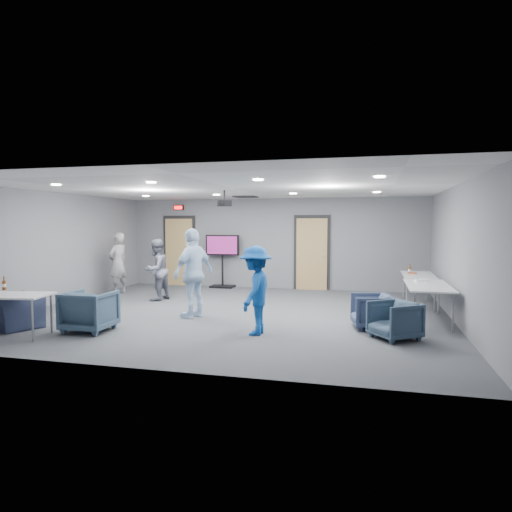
% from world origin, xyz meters
% --- Properties ---
extents(floor, '(9.00, 9.00, 0.00)m').
position_xyz_m(floor, '(0.00, 0.00, 0.00)').
color(floor, '#393C41').
rests_on(floor, ground).
extents(ceiling, '(9.00, 9.00, 0.00)m').
position_xyz_m(ceiling, '(0.00, 0.00, 2.70)').
color(ceiling, silver).
rests_on(ceiling, wall_back).
extents(wall_back, '(9.00, 0.02, 2.70)m').
position_xyz_m(wall_back, '(0.00, 4.00, 1.35)').
color(wall_back, slate).
rests_on(wall_back, floor).
extents(wall_front, '(9.00, 0.02, 2.70)m').
position_xyz_m(wall_front, '(0.00, -4.00, 1.35)').
color(wall_front, slate).
rests_on(wall_front, floor).
extents(wall_left, '(0.02, 8.00, 2.70)m').
position_xyz_m(wall_left, '(-4.50, 0.00, 1.35)').
color(wall_left, slate).
rests_on(wall_left, floor).
extents(wall_right, '(0.02, 8.00, 2.70)m').
position_xyz_m(wall_right, '(4.50, 0.00, 1.35)').
color(wall_right, slate).
rests_on(wall_right, floor).
extents(door_left, '(1.06, 0.17, 2.24)m').
position_xyz_m(door_left, '(-3.00, 3.95, 1.07)').
color(door_left, black).
rests_on(door_left, wall_back).
extents(door_right, '(1.06, 0.17, 2.24)m').
position_xyz_m(door_right, '(1.20, 3.95, 1.07)').
color(door_right, black).
rests_on(door_right, wall_back).
extents(exit_sign, '(0.32, 0.08, 0.16)m').
position_xyz_m(exit_sign, '(-3.00, 3.93, 2.45)').
color(exit_sign, black).
rests_on(exit_sign, wall_back).
extents(hvac_diffuser, '(0.60, 0.60, 0.03)m').
position_xyz_m(hvac_diffuser, '(-0.50, 2.80, 2.69)').
color(hvac_diffuser, black).
rests_on(hvac_diffuser, ceiling).
extents(downlights, '(6.18, 3.78, 0.02)m').
position_xyz_m(downlights, '(0.00, 0.00, 2.68)').
color(downlights, white).
rests_on(downlights, ceiling).
extents(person_a, '(0.54, 0.70, 1.70)m').
position_xyz_m(person_a, '(-3.90, 1.84, 0.85)').
color(person_a, gray).
rests_on(person_a, floor).
extents(person_b, '(0.75, 0.87, 1.55)m').
position_xyz_m(person_b, '(-2.38, 1.10, 0.78)').
color(person_b, slate).
rests_on(person_b, floor).
extents(person_c, '(0.81, 1.17, 1.85)m').
position_xyz_m(person_c, '(-0.66, -0.66, 0.92)').
color(person_c, '#C6E2FF').
rests_on(person_c, floor).
extents(person_d, '(0.61, 1.02, 1.55)m').
position_xyz_m(person_d, '(0.94, -1.76, 0.78)').
color(person_d, '#184B9D').
rests_on(person_d, floor).
extents(chair_right_b, '(0.82, 0.81, 0.64)m').
position_xyz_m(chair_right_b, '(2.92, -0.80, 0.32)').
color(chair_right_b, '#35405C').
rests_on(chair_right_b, floor).
extents(chair_right_c, '(0.97, 0.97, 0.64)m').
position_xyz_m(chair_right_c, '(3.29, -1.52, 0.32)').
color(chair_right_c, '#324457').
rests_on(chair_right_c, floor).
extents(chair_front_a, '(0.81, 0.83, 0.74)m').
position_xyz_m(chair_front_a, '(-2.01, -2.28, 0.37)').
color(chair_front_a, '#384D60').
rests_on(chair_front_a, floor).
extents(chair_front_b, '(1.22, 1.16, 0.62)m').
position_xyz_m(chair_front_b, '(-3.56, -2.40, 0.31)').
color(chair_front_b, '#363F5E').
rests_on(chair_front_b, floor).
extents(table_right_a, '(0.71, 1.71, 0.73)m').
position_xyz_m(table_right_a, '(4.00, 2.04, 0.68)').
color(table_right_a, silver).
rests_on(table_right_a, floor).
extents(table_right_b, '(0.82, 1.96, 0.73)m').
position_xyz_m(table_right_b, '(4.00, 0.14, 0.69)').
color(table_right_b, silver).
rests_on(table_right_b, floor).
extents(bottle_front, '(0.07, 0.07, 0.25)m').
position_xyz_m(bottle_front, '(-3.59, -2.54, 0.82)').
color(bottle_front, '#633111').
rests_on(bottle_front, table_front_left).
extents(bottle_right, '(0.06, 0.06, 0.25)m').
position_xyz_m(bottle_right, '(3.80, 2.13, 0.82)').
color(bottle_right, '#633111').
rests_on(bottle_right, table_right_a).
extents(snack_box, '(0.19, 0.15, 0.04)m').
position_xyz_m(snack_box, '(3.88, 2.13, 0.75)').
color(snack_box, '#BB502E').
rests_on(snack_box, table_right_a).
extents(wrapper, '(0.26, 0.20, 0.05)m').
position_xyz_m(wrapper, '(3.91, 0.59, 0.76)').
color(wrapper, silver).
rests_on(wrapper, table_right_b).
extents(tv_stand, '(1.05, 0.50, 1.61)m').
position_xyz_m(tv_stand, '(-1.50, 3.75, 0.91)').
color(tv_stand, black).
rests_on(tv_stand, floor).
extents(projector, '(0.40, 0.37, 0.36)m').
position_xyz_m(projector, '(-0.34, 0.42, 2.41)').
color(projector, black).
rests_on(projector, ceiling).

